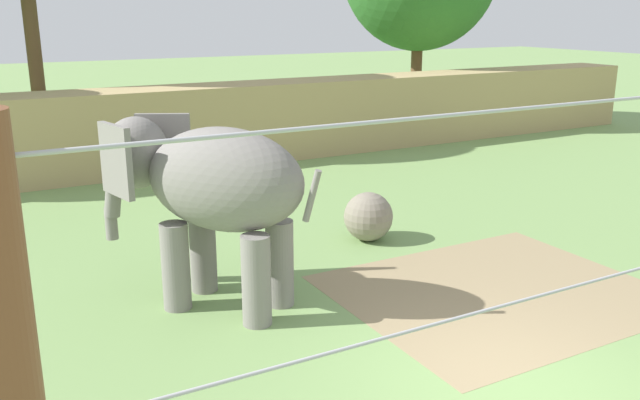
{
  "coord_description": "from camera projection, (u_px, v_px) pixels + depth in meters",
  "views": [
    {
      "loc": [
        -5.61,
        -5.34,
        4.48
      ],
      "look_at": [
        -0.35,
        4.21,
        1.4
      ],
      "focal_mm": 37.83,
      "sensor_mm": 36.0,
      "label": 1
    }
  ],
  "objects": [
    {
      "name": "ground_plane",
      "position": [
        509.0,
        386.0,
        8.32
      ],
      "size": [
        120.0,
        120.0,
        0.0
      ],
      "primitive_type": "plane",
      "color": "#759956"
    },
    {
      "name": "dirt_patch",
      "position": [
        497.0,
        291.0,
        11.12
      ],
      "size": [
        5.08,
        4.26,
        0.01
      ],
      "primitive_type": "cube",
      "rotation": [
        0.0,
        0.0,
        -0.0
      ],
      "color": "#937F5B",
      "rests_on": "ground"
    },
    {
      "name": "embankment_wall",
      "position": [
        173.0,
        128.0,
        19.57
      ],
      "size": [
        36.0,
        1.8,
        2.35
      ],
      "primitive_type": "cube",
      "color": "tan",
      "rests_on": "ground"
    },
    {
      "name": "elephant",
      "position": [
        208.0,
        186.0,
        10.18
      ],
      "size": [
        3.03,
        3.42,
        2.89
      ],
      "color": "gray",
      "rests_on": "ground"
    },
    {
      "name": "enrichment_ball",
      "position": [
        368.0,
        217.0,
        13.49
      ],
      "size": [
        0.99,
        0.99,
        0.99
      ],
      "primitive_type": "sphere",
      "color": "gray",
      "rests_on": "ground"
    }
  ]
}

